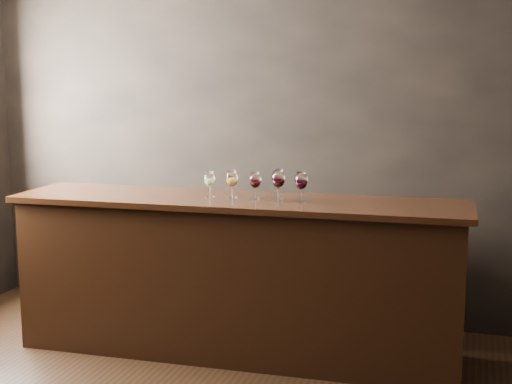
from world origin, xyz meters
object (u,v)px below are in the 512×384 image
(bar_counter, at_px, (237,279))
(glass_white, at_px, (209,180))
(glass_amber, at_px, (232,179))
(back_bar_shelf, at_px, (181,257))
(glass_red_b, at_px, (278,179))
(glass_red_c, at_px, (301,181))
(glass_red_a, at_px, (255,181))

(bar_counter, relative_size, glass_white, 17.19)
(bar_counter, relative_size, glass_amber, 15.74)
(back_bar_shelf, distance_m, glass_red_b, 1.43)
(back_bar_shelf, relative_size, glass_red_b, 12.46)
(bar_counter, distance_m, glass_red_b, 0.77)
(glass_white, distance_m, glass_red_c, 0.65)
(bar_counter, bearing_deg, glass_red_b, -0.08)
(glass_amber, relative_size, glass_red_c, 0.95)
(bar_counter, height_order, glass_red_c, glass_red_c)
(glass_white, relative_size, glass_red_c, 0.87)
(back_bar_shelf, xyz_separation_m, glass_red_a, (0.84, -0.65, 0.76))
(glass_red_a, bearing_deg, glass_amber, -175.89)
(glass_red_a, height_order, glass_red_c, glass_red_c)
(glass_red_b, distance_m, glass_red_c, 0.16)
(back_bar_shelf, bearing_deg, bar_counter, -43.05)
(glass_white, xyz_separation_m, glass_amber, (0.17, -0.00, 0.01))
(glass_red_b, height_order, glass_red_c, glass_red_b)
(glass_red_a, xyz_separation_m, glass_red_b, (0.16, -0.00, 0.02))
(glass_white, relative_size, glass_amber, 0.92)
(back_bar_shelf, distance_m, glass_red_a, 1.31)
(glass_red_a, relative_size, glass_red_b, 0.89)
(glass_amber, relative_size, glass_red_b, 0.91)
(back_bar_shelf, relative_size, glass_white, 14.90)
(back_bar_shelf, relative_size, glass_red_c, 13.00)
(glass_white, bearing_deg, bar_counter, -0.25)
(glass_white, relative_size, glass_red_b, 0.84)
(bar_counter, xyz_separation_m, glass_red_c, (0.45, 0.01, 0.71))
(glass_red_a, relative_size, glass_red_c, 0.93)
(glass_red_a, bearing_deg, glass_red_b, -0.60)
(glass_red_b, bearing_deg, back_bar_shelf, 146.84)
(back_bar_shelf, xyz_separation_m, glass_red_c, (1.16, -0.66, 0.77))
(glass_red_a, bearing_deg, glass_red_c, -0.99)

